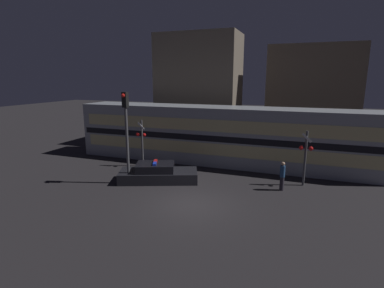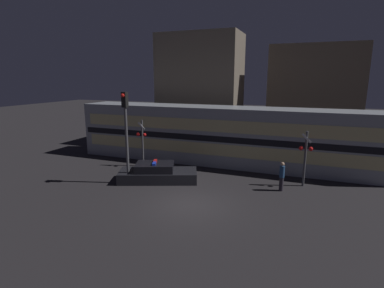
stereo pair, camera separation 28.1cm
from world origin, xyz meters
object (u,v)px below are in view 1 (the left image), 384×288
Objects in this scene: traffic_light_corner at (126,127)px; pedestrian at (282,176)px; police_car at (158,174)px; train at (220,135)px; crossing_signal_near at (305,155)px.

pedestrian is at bearing 13.01° from traffic_light_corner.
train is at bearing 43.54° from police_car.
pedestrian is 0.31× the size of traffic_light_corner.
traffic_light_corner is (-1.49, -1.02, 3.05)m from police_car.
crossing_signal_near is at bearing -6.68° from police_car.
crossing_signal_near is (1.17, 1.26, 1.04)m from pedestrian.
traffic_light_corner is (-10.13, -3.33, 1.60)m from crossing_signal_near.
train is 6.77× the size of crossing_signal_near.
pedestrian is at bearing -132.78° from crossing_signal_near.
train is at bearing 152.54° from crossing_signal_near.
crossing_signal_near is (8.64, 2.31, 1.45)m from police_car.
crossing_signal_near reaches higher than police_car.
police_car is 0.93× the size of traffic_light_corner.
train reaches higher than pedestrian.
pedestrian is (7.47, 1.05, 0.41)m from police_car.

